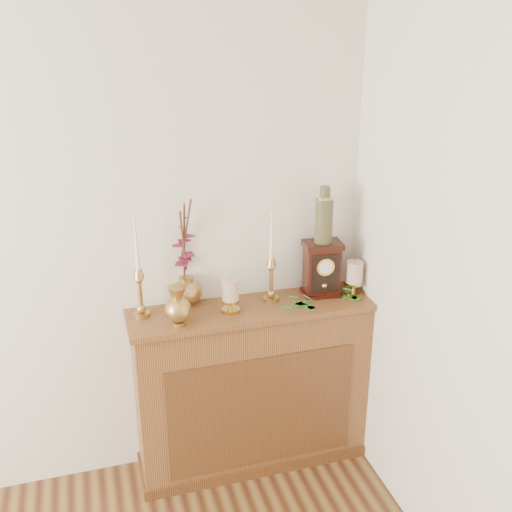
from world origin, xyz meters
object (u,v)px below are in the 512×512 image
object	(u,v)px
candlestick_center	(271,273)
ceramic_vase	(324,218)
ginger_jar	(184,255)
mantel_clock	(322,269)
candlestick_left	(140,285)
bud_vase	(178,307)

from	to	relation	value
candlestick_center	ceramic_vase	distance (m)	0.38
ginger_jar	mantel_clock	world-z (taller)	ginger_jar
mantel_clock	candlestick_center	bearing A→B (deg)	-174.89
candlestick_left	ceramic_vase	size ratio (longest dim) A/B	1.73
mantel_clock	ceramic_vase	bearing A→B (deg)	90.00
candlestick_left	candlestick_center	size ratio (longest dim) A/B	1.06
ceramic_vase	candlestick_center	bearing A→B (deg)	179.92
ginger_jar	mantel_clock	size ratio (longest dim) A/B	1.94
candlestick_center	ginger_jar	xyz separation A→B (m)	(-0.41, 0.11, 0.10)
candlestick_left	bud_vase	bearing A→B (deg)	-43.63
bud_vase	ceramic_vase	world-z (taller)	ceramic_vase
mantel_clock	ceramic_vase	distance (m)	0.27
candlestick_left	ginger_jar	world-z (taller)	ginger_jar
mantel_clock	ceramic_vase	size ratio (longest dim) A/B	1.00
ginger_jar	ceramic_vase	xyz separation A→B (m)	(0.68, -0.11, 0.17)
bud_vase	ginger_jar	bearing A→B (deg)	72.09
mantel_clock	ginger_jar	bearing A→B (deg)	176.01
candlestick_left	ginger_jar	bearing A→B (deg)	23.77
candlestick_center	bud_vase	size ratio (longest dim) A/B	2.38
candlestick_left	mantel_clock	xyz separation A→B (m)	(0.92, -0.01, -0.02)
bud_vase	ginger_jar	xyz separation A→B (m)	(0.08, 0.25, 0.15)
mantel_clock	ceramic_vase	world-z (taller)	ceramic_vase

